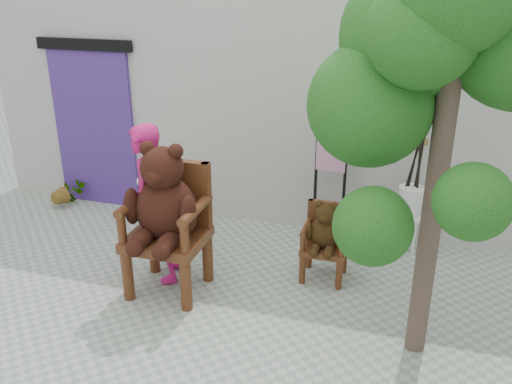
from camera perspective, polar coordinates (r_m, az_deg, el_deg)
ground_plane at (r=5.06m, az=-1.48°, el=-16.16°), size 60.00×60.00×0.00m
back_wall at (r=7.16m, az=6.31°, el=8.88°), size 9.00×1.00×3.00m
doorway at (r=7.89m, az=-16.64°, el=6.82°), size 1.40×0.11×2.33m
chair_big at (r=5.52m, az=-9.47°, el=-1.77°), size 0.77×0.85×1.62m
chair_small at (r=5.87m, az=7.31°, el=-4.35°), size 0.48×0.49×0.92m
person at (r=5.79m, az=-10.40°, el=-1.31°), size 0.50×0.68×1.72m
cafe_table at (r=7.05m, az=-9.85°, el=-0.62°), size 0.60×0.60×0.70m
display_stand at (r=6.68m, az=7.70°, el=-0.46°), size 0.49×0.40×1.51m
stool_bucket at (r=6.60m, az=15.99°, el=-0.91°), size 0.32×0.32×1.45m
tree at (r=4.38m, az=19.60°, el=14.11°), size 2.11×1.81×3.53m
potted_plant at (r=8.20m, az=-19.28°, el=0.01°), size 0.45×0.42×0.42m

